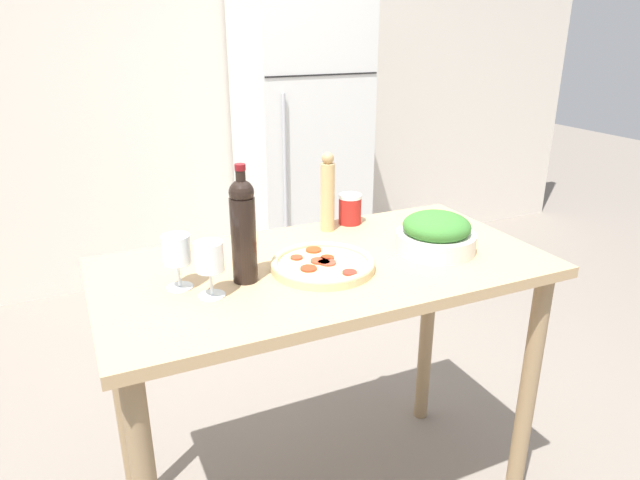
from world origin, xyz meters
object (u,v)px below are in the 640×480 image
(salad_bowl, at_px, (436,234))
(wine_bottle, at_px, (243,228))
(refrigerator, at_px, (300,139))
(pepper_mill, at_px, (328,193))
(homemade_pizza, at_px, (323,264))
(wine_glass_far, at_px, (177,252))
(wine_glass_near, at_px, (209,260))
(salt_canister, at_px, (350,209))

(salad_bowl, bearing_deg, wine_bottle, 176.25)
(refrigerator, height_order, salad_bowl, refrigerator)
(pepper_mill, bearing_deg, homemade_pizza, -117.87)
(wine_glass_far, distance_m, homemade_pizza, 0.41)
(salad_bowl, relative_size, homemade_pizza, 0.82)
(wine_bottle, height_order, salad_bowl, wine_bottle)
(refrigerator, distance_m, wine_bottle, 2.10)
(salad_bowl, bearing_deg, homemade_pizza, 177.11)
(refrigerator, bearing_deg, homemade_pizza, -111.17)
(wine_bottle, distance_m, salad_bowl, 0.61)
(wine_bottle, bearing_deg, wine_glass_far, 170.70)
(wine_glass_far, bearing_deg, pepper_mill, 23.83)
(wine_bottle, distance_m, pepper_mill, 0.47)
(wine_glass_near, xyz_separation_m, salt_canister, (0.59, 0.36, -0.05))
(wine_glass_far, xyz_separation_m, homemade_pizza, (0.40, -0.05, -0.09))
(homemade_pizza, bearing_deg, salt_canister, 51.52)
(wine_bottle, bearing_deg, pepper_mill, 35.73)
(refrigerator, distance_m, pepper_mill, 1.70)
(salt_canister, bearing_deg, pepper_mill, -163.88)
(wine_bottle, bearing_deg, salt_canister, 32.16)
(refrigerator, xyz_separation_m, wine_glass_far, (-1.13, -1.84, 0.11))
(wine_glass_near, height_order, salad_bowl, wine_glass_near)
(refrigerator, relative_size, homemade_pizza, 6.18)
(wine_bottle, xyz_separation_m, homemade_pizza, (0.22, -0.02, -0.14))
(salt_canister, bearing_deg, wine_glass_near, -148.76)
(homemade_pizza, relative_size, salt_canister, 2.84)
(salad_bowl, bearing_deg, salt_canister, 109.31)
(refrigerator, height_order, wine_glass_far, refrigerator)
(wine_glass_near, distance_m, salt_canister, 0.69)
(homemade_pizza, height_order, salt_canister, salt_canister)
(wine_bottle, distance_m, wine_glass_near, 0.13)
(salad_bowl, xyz_separation_m, homemade_pizza, (-0.38, 0.02, -0.04))
(refrigerator, bearing_deg, salad_bowl, -100.57)
(wine_glass_near, bearing_deg, refrigerator, 61.05)
(refrigerator, height_order, homemade_pizza, refrigerator)
(refrigerator, relative_size, salad_bowl, 7.56)
(wine_glass_far, xyz_separation_m, pepper_mill, (0.55, 0.24, 0.03))
(wine_bottle, height_order, salt_canister, wine_bottle)
(wine_bottle, relative_size, wine_glass_near, 2.19)
(refrigerator, distance_m, wine_glass_far, 2.16)
(pepper_mill, relative_size, homemade_pizza, 0.90)
(wine_glass_far, relative_size, salt_canister, 1.42)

